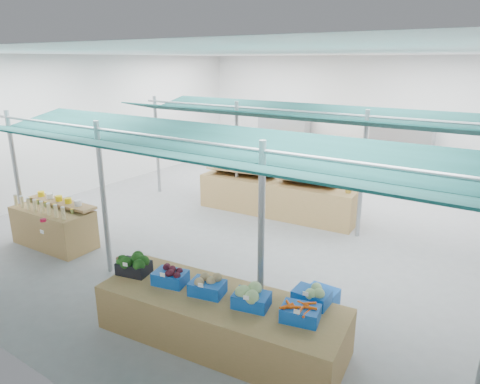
{
  "coord_description": "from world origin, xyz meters",
  "views": [
    {
      "loc": [
        5.46,
        -8.96,
        4.05
      ],
      "look_at": [
        0.52,
        -1.6,
        1.3
      ],
      "focal_mm": 32.0,
      "sensor_mm": 36.0,
      "label": 1
    }
  ],
  "objects_px": {
    "fruit_counter": "(277,197)",
    "vendor_right": "(315,177)",
    "veg_counter": "(220,319)",
    "bottle_shelf": "(55,225)",
    "vendor_left": "(260,169)",
    "crate_stack": "(322,305)"
  },
  "relations": [
    {
      "from": "fruit_counter",
      "to": "vendor_left",
      "type": "relative_size",
      "value": 2.5
    },
    {
      "from": "bottle_shelf",
      "to": "veg_counter",
      "type": "distance_m",
      "value": 5.22
    },
    {
      "from": "bottle_shelf",
      "to": "vendor_right",
      "type": "xyz_separation_m",
      "value": [
        3.76,
        5.7,
        0.4
      ]
    },
    {
      "from": "fruit_counter",
      "to": "crate_stack",
      "type": "distance_m",
      "value": 5.06
    },
    {
      "from": "vendor_right",
      "to": "crate_stack",
      "type": "bearing_deg",
      "value": 111.81
    },
    {
      "from": "crate_stack",
      "to": "vendor_right",
      "type": "height_order",
      "value": "vendor_right"
    },
    {
      "from": "crate_stack",
      "to": "fruit_counter",
      "type": "bearing_deg",
      "value": 127.48
    },
    {
      "from": "bottle_shelf",
      "to": "crate_stack",
      "type": "height_order",
      "value": "bottle_shelf"
    },
    {
      "from": "bottle_shelf",
      "to": "crate_stack",
      "type": "distance_m",
      "value": 6.27
    },
    {
      "from": "vendor_left",
      "to": "vendor_right",
      "type": "height_order",
      "value": "same"
    },
    {
      "from": "fruit_counter",
      "to": "crate_stack",
      "type": "bearing_deg",
      "value": -56.55
    },
    {
      "from": "fruit_counter",
      "to": "crate_stack",
      "type": "relative_size",
      "value": 7.6
    },
    {
      "from": "vendor_left",
      "to": "vendor_right",
      "type": "distance_m",
      "value": 1.8
    },
    {
      "from": "vendor_left",
      "to": "veg_counter",
      "type": "bearing_deg",
      "value": 112.5
    },
    {
      "from": "bottle_shelf",
      "to": "vendor_left",
      "type": "height_order",
      "value": "vendor_left"
    },
    {
      "from": "fruit_counter",
      "to": "vendor_right",
      "type": "distance_m",
      "value": 1.32
    },
    {
      "from": "bottle_shelf",
      "to": "veg_counter",
      "type": "xyz_separation_m",
      "value": [
        5.17,
        -0.73,
        -0.11
      ]
    },
    {
      "from": "veg_counter",
      "to": "bottle_shelf",
      "type": "bearing_deg",
      "value": 165.53
    },
    {
      "from": "veg_counter",
      "to": "vendor_left",
      "type": "xyz_separation_m",
      "value": [
        -3.21,
        6.43,
        0.51
      ]
    },
    {
      "from": "fruit_counter",
      "to": "crate_stack",
      "type": "height_order",
      "value": "fruit_counter"
    },
    {
      "from": "veg_counter",
      "to": "vendor_left",
      "type": "height_order",
      "value": "vendor_left"
    },
    {
      "from": "fruit_counter",
      "to": "vendor_right",
      "type": "height_order",
      "value": "vendor_right"
    }
  ]
}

